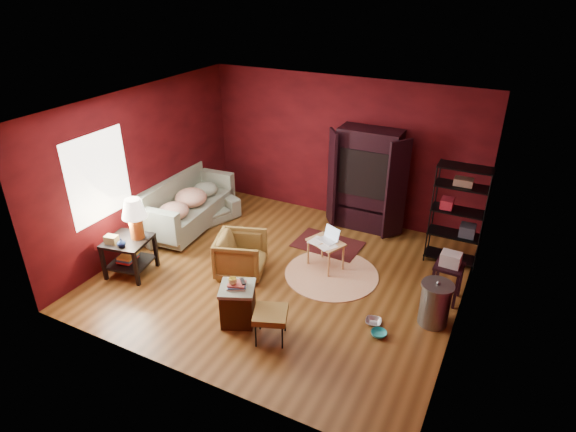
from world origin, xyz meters
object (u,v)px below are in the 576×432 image
Objects in this scene: laptop_desk at (326,244)px; wire_shelving at (459,212)px; hamper at (238,303)px; tv_armoire at (368,177)px; sofa at (186,208)px; armchair at (241,253)px; side_table at (131,230)px.

laptop_desk is 2.24m from wire_shelving.
hamper is 1.95m from laptop_desk.
tv_armoire reaches higher than wire_shelving.
wire_shelving is at bearing -56.82° from sofa.
sofa is 1.04× the size of tv_armoire.
armchair is at bearing 119.81° from hamper.
armchair reaches higher than laptop_desk.
wire_shelving is at bearing 30.26° from side_table.
tv_armoire is (1.25, 2.52, 0.64)m from armchair.
sofa is 1.55× the size of side_table.
tv_armoire reaches higher than armchair.
tv_armoire is at bearing 48.98° from side_table.
sofa is at bearing -158.73° from laptop_desk.
wire_shelving is (3.02, 1.95, 0.58)m from armchair.
tv_armoire is at bearing -45.10° from armchair.
armchair is 1.79m from side_table.
wire_shelving reaches higher than sofa.
tv_armoire is (2.84, 3.26, 0.24)m from side_table.
armchair is at bearing -95.67° from sofa.
tv_armoire reaches higher than side_table.
laptop_desk is at bearing 29.35° from side_table.
tv_armoire is at bearing 161.05° from wire_shelving.
armchair reaches higher than hamper.
sofa is 3.03× the size of hamper.
armchair is 3.64m from wire_shelving.
laptop_desk is 1.82m from tv_armoire.
side_table is 1.95× the size of hamper.
hamper is at bearing -8.39° from side_table.
side_table is at bearing -150.55° from sofa.
tv_armoire is (0.65, 3.58, 0.72)m from hamper.
laptop_desk is (2.98, -0.12, 0.05)m from sofa.
armchair is at bearing 24.98° from side_table.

